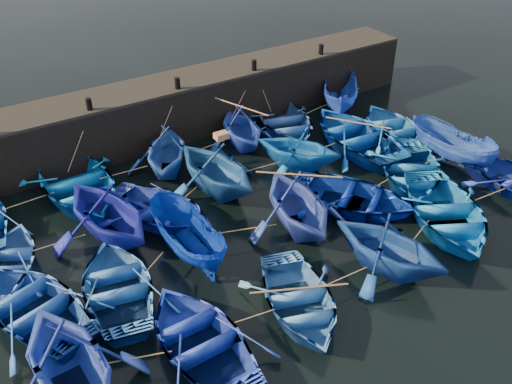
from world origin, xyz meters
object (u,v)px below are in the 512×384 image
boat_8 (159,210)px  wooden_crate (221,136)px  boat_13 (34,305)px  boat_20 (67,362)px

boat_8 → wooden_crate: 3.68m
boat_13 → wooden_crate: bearing=-175.6°
boat_20 → wooden_crate: bearing=34.5°
boat_8 → wooden_crate: wooden_crate is taller
boat_8 → boat_13: boat_13 is taller
boat_8 → boat_20: 7.78m
boat_20 → wooden_crate: (8.17, 6.33, 1.29)m
boat_13 → wooden_crate: wooden_crate is taller
boat_20 → boat_13: bearing=88.7°
wooden_crate → boat_13: bearing=-159.7°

